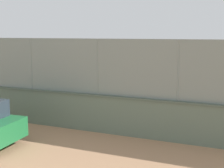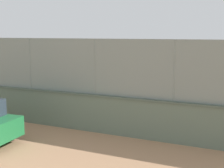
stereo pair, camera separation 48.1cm
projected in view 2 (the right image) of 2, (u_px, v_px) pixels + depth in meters
name	position (u px, v px, depth m)	size (l,w,h in m)	color
ground_plane	(141.00, 88.00, 24.11)	(260.00, 260.00, 0.00)	tan
perimeter_wall	(32.00, 105.00, 14.78)	(33.55, 0.87, 1.58)	slate
fence_panel_on_wall	(30.00, 63.00, 14.48)	(32.94, 0.48, 2.27)	gray
player_crossing_court	(180.00, 77.00, 22.33)	(0.86, 0.99, 1.73)	navy
player_at_service_line	(141.00, 80.00, 21.62)	(0.69, 1.01, 1.59)	#B2B2B2
player_foreground_swinging	(98.00, 96.00, 15.73)	(0.71, 0.92, 1.70)	#B2B2B2
sports_ball	(180.00, 94.00, 21.44)	(0.07, 0.07, 0.07)	yellow
spare_ball_by_wall	(57.00, 113.00, 16.43)	(0.08, 0.08, 0.08)	#3399D8
courtside_bench	(164.00, 116.00, 14.17)	(1.60, 0.40, 0.87)	gray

